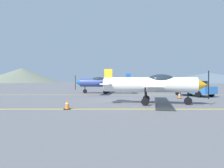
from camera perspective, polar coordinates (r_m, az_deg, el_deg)
name	(u,v)px	position (r m, az deg, el deg)	size (l,w,h in m)	color
ground_plane	(119,102)	(14.98, 2.02, -5.37)	(400.00, 400.00, 0.00)	slate
apron_line_near	(121,109)	(11.19, 2.66, -7.57)	(80.00, 0.16, 0.01)	yellow
apron_line_far	(117,95)	(21.99, 1.42, -3.27)	(80.00, 0.16, 0.01)	yellow
airplane_near	(153,84)	(13.80, 12.27, -0.02)	(7.40, 8.43, 2.53)	white
airplane_mid	(104,82)	(24.38, -2.56, 0.50)	(7.38, 8.46, 2.53)	#33478C
airplane_far	(141,82)	(36.09, 8.72, 0.70)	(7.38, 8.46, 2.53)	silver
car_sedan	(194,88)	(22.19, 23.50, -1.16)	(3.35, 4.66, 1.62)	#3372BF
traffic_cone_front	(68,104)	(11.41, -13.15, -5.99)	(0.36, 0.36, 0.59)	black
traffic_cone_side	(180,95)	(18.70, 19.79, -3.25)	(0.36, 0.36, 0.59)	black
hill_left	(22,75)	(148.61, -25.40, 2.35)	(53.56, 53.56, 10.18)	slate
hill_centerleft	(209,78)	(157.42, 27.19, 1.72)	(87.36, 87.36, 7.22)	slate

